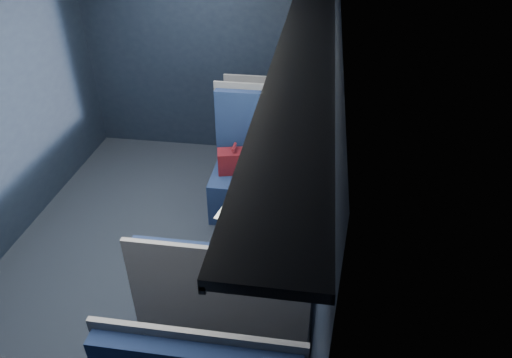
# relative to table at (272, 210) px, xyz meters

# --- Properties ---
(ground) EXTENTS (2.80, 4.20, 0.01)m
(ground) POSITION_rel_table_xyz_m (-1.03, 0.00, -0.67)
(ground) COLOR black
(room_shell) EXTENTS (3.00, 4.40, 2.40)m
(room_shell) POSITION_rel_table_xyz_m (-1.01, 0.00, 0.81)
(room_shell) COLOR black
(room_shell) RESTS_ON ground
(table) EXTENTS (0.62, 1.00, 0.74)m
(table) POSITION_rel_table_xyz_m (0.00, 0.00, 0.00)
(table) COLOR #54565E
(table) RESTS_ON ground
(seat_bay_near) EXTENTS (1.04, 0.62, 1.26)m
(seat_bay_near) POSITION_rel_table_xyz_m (-0.19, 0.87, -0.24)
(seat_bay_near) COLOR #0B1534
(seat_bay_near) RESTS_ON ground
(seat_bay_far) EXTENTS (1.04, 0.62, 1.26)m
(seat_bay_far) POSITION_rel_table_xyz_m (-0.18, -0.87, -0.25)
(seat_bay_far) COLOR #0B1534
(seat_bay_far) RESTS_ON ground
(seat_row_front) EXTENTS (1.04, 0.51, 1.16)m
(seat_row_front) POSITION_rel_table_xyz_m (-0.18, 1.80, -0.25)
(seat_row_front) COLOR #0B1534
(seat_row_front) RESTS_ON ground
(man) EXTENTS (0.53, 0.56, 1.32)m
(man) POSITION_rel_table_xyz_m (0.07, 0.70, 0.06)
(man) COLOR black
(man) RESTS_ON ground
(woman) EXTENTS (0.53, 0.56, 1.32)m
(woman) POSITION_rel_table_xyz_m (0.07, -0.71, 0.06)
(woman) COLOR black
(woman) RESTS_ON ground
(papers) EXTENTS (0.67, 0.84, 0.01)m
(papers) POSITION_rel_table_xyz_m (-0.08, 0.04, 0.08)
(papers) COLOR white
(papers) RESTS_ON table
(laptop) EXTENTS (0.25, 0.32, 0.23)m
(laptop) POSITION_rel_table_xyz_m (0.27, 0.14, 0.14)
(laptop) COLOR silver
(laptop) RESTS_ON table
(bottle_small) EXTENTS (0.06, 0.06, 0.19)m
(bottle_small) POSITION_rel_table_xyz_m (0.17, 0.29, 0.16)
(bottle_small) COLOR silver
(bottle_small) RESTS_ON table
(cup) EXTENTS (0.06, 0.06, 0.08)m
(cup) POSITION_rel_table_xyz_m (0.26, 0.32, 0.12)
(cup) COLOR white
(cup) RESTS_ON table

